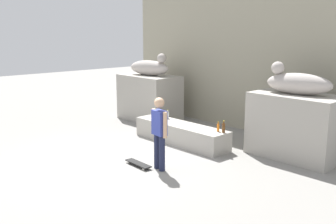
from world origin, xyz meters
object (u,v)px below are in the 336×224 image
object	(u,v)px
statue_reclining_right	(297,83)
bottle_red	(163,117)
bottle_orange	(218,127)
bottle_brown	(224,128)
bottle_clear	(168,115)
statue_reclining_left	(150,67)
skater	(159,130)
skateboard	(138,163)

from	to	relation	value
statue_reclining_right	bottle_red	bearing A→B (deg)	10.20
bottle_orange	bottle_brown	bearing A→B (deg)	2.14
statue_reclining_right	bottle_clear	bearing A→B (deg)	6.49
statue_reclining_left	bottle_clear	distance (m)	2.59
bottle_orange	bottle_clear	distance (m)	1.99
statue_reclining_left	bottle_clear	world-z (taller)	statue_reclining_left
bottle_orange	skater	bearing A→B (deg)	-91.33
bottle_red	bottle_orange	bearing A→B (deg)	5.04
skateboard	bottle_clear	world-z (taller)	bottle_clear
skater	bottle_brown	distance (m)	2.03
skater	skateboard	xyz separation A→B (m)	(-0.50, -0.22, -0.86)
statue_reclining_left	skateboard	xyz separation A→B (m)	(3.47, -3.33, -1.81)
statue_reclining_left	skater	bearing A→B (deg)	-49.26
bottle_orange	statue_reclining_right	bearing A→B (deg)	35.38
skater	skateboard	bearing A→B (deg)	-148.06
skateboard	statue_reclining_left	bearing A→B (deg)	138.78
skateboard	bottle_orange	bearing A→B (deg)	78.79
bottle_brown	statue_reclining_left	bearing A→B (deg)	165.30
bottle_clear	bottle_red	bearing A→B (deg)	-76.96
statue_reclining_left	bottle_orange	world-z (taller)	statue_reclining_left
statue_reclining_right	bottle_clear	size ratio (longest dim) A/B	6.31
bottle_red	statue_reclining_right	bearing A→B (deg)	19.99
bottle_brown	statue_reclining_right	bearing A→B (deg)	38.56
skater	bottle_brown	xyz separation A→B (m)	(0.22, 2.01, -0.24)
skateboard	bottle_brown	bearing A→B (deg)	74.64
skater	bottle_orange	size ratio (longest dim) A/B	6.38
bottle_orange	bottle_clear	world-z (taller)	bottle_clear
statue_reclining_right	bottle_clear	world-z (taller)	statue_reclining_right
skater	bottle_brown	world-z (taller)	skater
skater	bottle_red	size ratio (longest dim) A/B	6.62
bottle_brown	skateboard	bearing A→B (deg)	-107.95
statue_reclining_left	bottle_red	world-z (taller)	statue_reclining_left
statue_reclining_left	skater	size ratio (longest dim) A/B	1.01
statue_reclining_left	bottle_orange	size ratio (longest dim) A/B	6.41
skateboard	bottle_clear	size ratio (longest dim) A/B	3.05
statue_reclining_right	bottle_orange	world-z (taller)	statue_reclining_right
statue_reclining_right	bottle_clear	xyz separation A→B (m)	(-3.53, -1.03, -1.22)
statue_reclining_right	skateboard	size ratio (longest dim) A/B	2.07
statue_reclining_right	bottle_brown	bearing A→B (deg)	28.77
statue_reclining_right	statue_reclining_left	bearing A→B (deg)	-9.92
bottle_orange	bottle_clear	bearing A→B (deg)	178.20
statue_reclining_left	bottle_brown	world-z (taller)	statue_reclining_left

